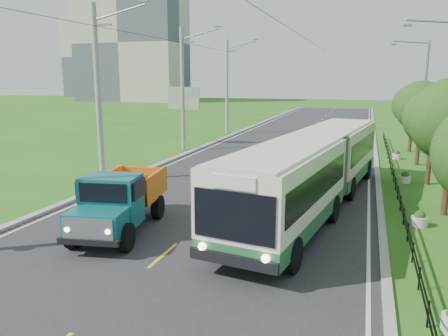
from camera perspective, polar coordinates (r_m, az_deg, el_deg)
The scene contains 23 objects.
ground at distance 15.29m, azimuth -7.93°, elevation -11.25°, with size 240.00×240.00×0.00m, color #2C6518.
road at distance 33.74m, azimuth 7.07°, elevation 1.42°, with size 14.00×120.00×0.02m, color #28282B.
curb_left at distance 35.78m, azimuth -4.31°, elevation 2.16°, with size 0.40×120.00×0.15m, color #9E9E99.
curb_right at distance 33.15m, azimuth 19.29°, elevation 0.74°, with size 0.30×120.00×0.10m, color #9E9E99.
edge_line_left at distance 35.59m, azimuth -3.49°, elevation 2.03°, with size 0.12×120.00×0.00m, color silver.
edge_line_right at distance 33.15m, azimuth 18.42°, elevation 0.75°, with size 0.12×120.00×0.00m, color silver.
centre_dash at distance 15.28m, azimuth -7.93°, elevation -11.17°, with size 0.12×2.20×0.00m, color yellow.
railing_right at distance 27.25m, azimuth 21.28°, elevation -1.10°, with size 0.04×40.00×0.60m, color black.
pole_near at distance 26.08m, azimuth -16.06°, elevation 9.35°, with size 3.51×0.32×10.00m.
pole_mid at distance 36.65m, azimuth -5.39°, elevation 10.25°, with size 3.51×0.32×10.00m.
pole_far at distance 47.90m, azimuth 0.42°, elevation 10.60°, with size 3.51×0.32×10.00m.
tree_fourth at distance 27.09m, azimuth 25.71°, elevation 5.53°, with size 3.24×3.31×5.40m.
tree_fifth at distance 33.01m, azimuth 24.45°, elevation 6.98°, with size 3.48×3.52×5.80m.
tree_back at distance 38.99m, azimuth 23.52°, elevation 7.31°, with size 3.30×3.36×5.50m.
streetlight_far at distance 40.86m, azimuth 24.54°, elevation 9.14°, with size 3.02×0.20×9.07m.
planter_near at distance 19.58m, azimuth 24.17°, elevation -6.15°, with size 0.64×0.64×0.67m.
planter_mid at distance 27.30m, azimuth 22.53°, elevation -1.20°, with size 0.64×0.64×0.67m.
planter_far at distance 35.15m, azimuth 21.63°, elevation 1.55°, with size 0.64×0.64×0.67m.
billboard_left at distance 39.94m, azimuth -5.28°, elevation 8.60°, with size 3.00×0.20×5.20m.
apartment_near at distance 124.19m, azimuth -11.96°, elevation 15.52°, with size 28.00×14.00×30.00m, color #B7B2A3.
apartment_far at distance 158.39m, azimuth -15.37°, elevation 13.73°, with size 24.00×14.00×26.00m, color #B7B2A3.
bus at distance 20.34m, azimuth 11.74°, elevation 0.31°, with size 5.30×17.58×3.35m.
dump_truck at distance 17.53m, azimuth -13.42°, elevation -3.77°, with size 3.06×5.99×2.40m.
Camera 1 is at (6.31, -12.62, 5.90)m, focal length 35.00 mm.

